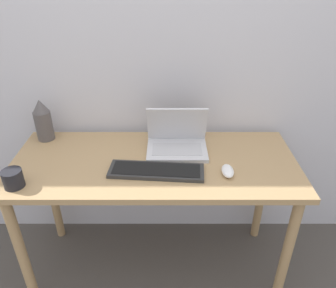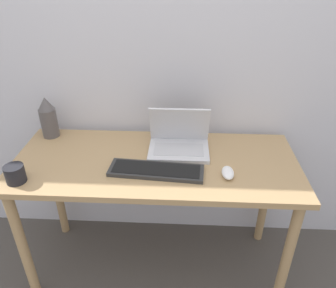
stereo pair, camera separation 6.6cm
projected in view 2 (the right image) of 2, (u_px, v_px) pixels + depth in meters
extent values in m
cube|color=silver|center=(159.00, 41.00, 1.69)|extent=(6.00, 0.05, 2.50)
cube|color=tan|center=(155.00, 163.00, 1.63)|extent=(1.41, 0.60, 0.03)
cylinder|color=tan|center=(23.00, 248.00, 1.64)|extent=(0.05, 0.05, 0.72)
cylinder|color=tan|center=(287.00, 259.00, 1.58)|extent=(0.05, 0.05, 0.72)
cylinder|color=tan|center=(57.00, 188.00, 2.06)|extent=(0.05, 0.05, 0.72)
cylinder|color=tan|center=(266.00, 195.00, 2.00)|extent=(0.05, 0.05, 0.72)
cube|color=silver|center=(179.00, 150.00, 1.69)|extent=(0.31, 0.22, 0.02)
cube|color=#B7B7BC|center=(179.00, 149.00, 1.67)|extent=(0.25, 0.12, 0.00)
cube|color=silver|center=(179.00, 125.00, 1.69)|extent=(0.31, 0.09, 0.21)
cube|color=black|center=(179.00, 123.00, 1.70)|extent=(0.27, 0.07, 0.18)
cube|color=#2D2D2D|center=(156.00, 171.00, 1.53)|extent=(0.45, 0.17, 0.02)
cube|color=black|center=(156.00, 169.00, 1.53)|extent=(0.42, 0.14, 0.00)
ellipsoid|color=white|center=(228.00, 173.00, 1.50)|extent=(0.06, 0.10, 0.04)
cylinder|color=#514C4C|center=(49.00, 123.00, 1.80)|extent=(0.09, 0.09, 0.16)
cone|color=#514C4C|center=(45.00, 103.00, 1.74)|extent=(0.09, 0.09, 0.07)
cube|color=#1E7FB7|center=(155.00, 159.00, 1.62)|extent=(0.04, 0.06, 0.01)
cylinder|color=black|center=(15.00, 174.00, 1.45)|extent=(0.09, 0.09, 0.08)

